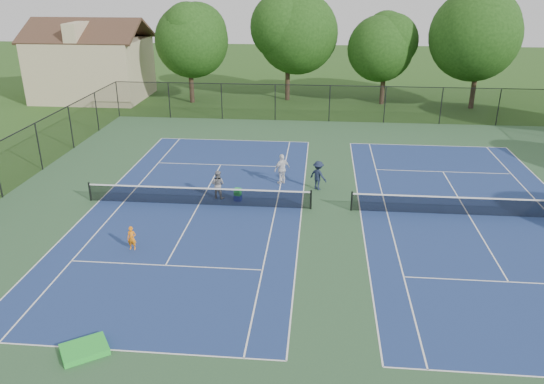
# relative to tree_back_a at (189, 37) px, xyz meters

# --- Properties ---
(ground) EXTENTS (140.00, 140.00, 0.00)m
(ground) POSITION_rel_tree_back_a_xyz_m (13.00, -24.00, -6.04)
(ground) COLOR #234716
(ground) RESTS_ON ground
(court_pad) EXTENTS (36.00, 36.00, 0.01)m
(court_pad) POSITION_rel_tree_back_a_xyz_m (13.00, -24.00, -6.03)
(court_pad) COLOR #2D5033
(court_pad) RESTS_ON ground
(tennis_court_left) EXTENTS (12.00, 23.83, 1.07)m
(tennis_court_left) POSITION_rel_tree_back_a_xyz_m (6.00, -24.00, -5.94)
(tennis_court_left) COLOR navy
(tennis_court_left) RESTS_ON ground
(tennis_court_right) EXTENTS (12.00, 23.83, 1.07)m
(tennis_court_right) POSITION_rel_tree_back_a_xyz_m (20.00, -24.00, -5.94)
(tennis_court_right) COLOR navy
(tennis_court_right) RESTS_ON ground
(perimeter_fence) EXTENTS (36.08, 36.08, 3.02)m
(perimeter_fence) POSITION_rel_tree_back_a_xyz_m (13.00, -24.00, -4.44)
(perimeter_fence) COLOR black
(perimeter_fence) RESTS_ON ground
(tree_back_a) EXTENTS (6.80, 6.80, 9.15)m
(tree_back_a) POSITION_rel_tree_back_a_xyz_m (0.00, 0.00, 0.00)
(tree_back_a) COLOR #2D2116
(tree_back_a) RESTS_ON ground
(tree_back_b) EXTENTS (7.60, 7.60, 10.03)m
(tree_back_b) POSITION_rel_tree_back_a_xyz_m (9.00, 2.00, 0.56)
(tree_back_b) COLOR #2D2116
(tree_back_b) RESTS_ON ground
(tree_back_c) EXTENTS (6.00, 6.00, 8.40)m
(tree_back_c) POSITION_rel_tree_back_a_xyz_m (18.00, 1.00, -0.56)
(tree_back_c) COLOR #2D2116
(tree_back_c) RESTS_ON ground
(tree_back_d) EXTENTS (7.80, 7.80, 10.37)m
(tree_back_d) POSITION_rel_tree_back_a_xyz_m (26.00, 0.00, 0.79)
(tree_back_d) COLOR #2D2116
(tree_back_d) RESTS_ON ground
(clapboard_house) EXTENTS (10.80, 8.10, 7.65)m
(clapboard_house) POSITION_rel_tree_back_a_xyz_m (-10.00, 1.00, -2.95)
(clapboard_house) COLOR tan
(clapboard_house) RESTS_ON ground
(child_player) EXTENTS (0.40, 0.27, 1.10)m
(child_player) POSITION_rel_tree_back_a_xyz_m (4.15, -29.12, -5.49)
(child_player) COLOR orange
(child_player) RESTS_ON ground
(instructor) EXTENTS (0.90, 0.78, 1.58)m
(instructor) POSITION_rel_tree_back_a_xyz_m (6.85, -22.95, -5.25)
(instructor) COLOR gray
(instructor) RESTS_ON ground
(bystander_a) EXTENTS (1.10, 1.02, 1.81)m
(bystander_a) POSITION_rel_tree_back_a_xyz_m (10.18, -20.51, -5.13)
(bystander_a) COLOR white
(bystander_a) RESTS_ON ground
(bystander_b) EXTENTS (1.25, 1.15, 1.68)m
(bystander_b) POSITION_rel_tree_back_a_xyz_m (12.28, -21.19, -5.20)
(bystander_b) COLOR #192137
(bystander_b) RESTS_ON ground
(ball_crate) EXTENTS (0.43, 0.38, 0.32)m
(ball_crate) POSITION_rel_tree_back_a_xyz_m (7.98, -23.26, -5.88)
(ball_crate) COLOR navy
(ball_crate) RESTS_ON ground
(ball_hopper) EXTENTS (0.41, 0.37, 0.39)m
(ball_hopper) POSITION_rel_tree_back_a_xyz_m (7.98, -23.26, -5.52)
(ball_hopper) COLOR green
(ball_hopper) RESTS_ON ball_crate
(green_tarp) EXTENTS (1.79, 1.71, 0.21)m
(green_tarp) POSITION_rel_tree_back_a_xyz_m (4.93, -36.06, -5.93)
(green_tarp) COLOR green
(green_tarp) RESTS_ON ground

